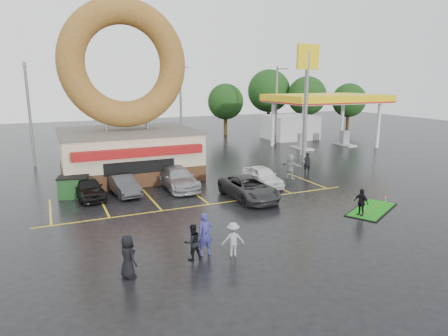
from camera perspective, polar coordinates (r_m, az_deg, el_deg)
name	(u,v)px	position (r m, az deg, el deg)	size (l,w,h in m)	color
ground	(233,222)	(21.79, 1.27, -7.72)	(120.00, 120.00, 0.00)	black
donut_shop	(127,120)	(32.11, -13.69, 6.70)	(10.20, 8.70, 13.50)	#472B19
gas_station	(310,112)	(48.94, 12.14, 7.78)	(12.30, 13.65, 5.90)	silver
shell_sign	(307,81)	(37.45, 11.75, 12.05)	(2.20, 0.36, 10.60)	slate
streetlight_left	(29,112)	(38.50, -26.05, 7.18)	(0.40, 2.21, 9.00)	slate
streetlight_mid	(181,107)	(41.49, -6.16, 8.67)	(0.40, 2.21, 9.00)	slate
streetlight_right	(277,104)	(47.46, 7.54, 9.12)	(0.40, 2.21, 9.00)	slate
tree_far_a	(307,96)	(59.70, 11.76, 10.04)	(5.60, 5.60, 8.00)	#332114
tree_far_b	(349,100)	(61.89, 17.41, 9.21)	(4.90, 4.90, 7.00)	#332114
tree_far_c	(269,91)	(60.85, 6.44, 10.88)	(6.30, 6.30, 9.00)	#332114
tree_far_d	(226,102)	(55.45, 0.22, 9.45)	(4.90, 4.90, 7.00)	#332114
car_black	(88,188)	(27.30, -18.88, -2.66)	(1.65, 4.11, 1.40)	black
car_dgrey	(123,185)	(27.52, -14.21, -2.36)	(1.37, 3.93, 1.30)	#313033
car_silver	(178,178)	(28.35, -6.62, -1.43)	(2.07, 5.09, 1.48)	#97989C
car_grey	(249,188)	(25.75, 3.57, -2.86)	(2.37, 5.13, 1.43)	#2E2E30
car_white	(262,176)	(28.94, 5.52, -1.17)	(1.67, 4.16, 1.42)	white
person_blue	(205,234)	(17.64, -2.67, -9.44)	(0.69, 0.46, 1.90)	navy
person_blackjkt	(192,242)	(17.29, -4.53, -10.49)	(0.77, 0.60, 1.59)	black
person_hoodie	(233,239)	(17.58, 1.31, -10.15)	(0.99, 0.57, 1.53)	gray
person_bystander	(128,257)	(16.20, -13.59, -12.21)	(0.84, 0.55, 1.73)	black
person_cameraman	(361,203)	(23.74, 18.99, -4.68)	(0.93, 0.39, 1.59)	black
person_walker_near	(290,166)	(31.27, 9.46, 0.22)	(1.78, 0.57, 1.92)	#959598
person_walker_far	(307,163)	(33.47, 11.77, 0.74)	(0.62, 0.41, 1.69)	black
dumpster	(74,187)	(27.84, -20.69, -2.62)	(1.80, 1.20, 1.30)	#1B481E
putting_green	(372,209)	(25.25, 20.37, -5.57)	(4.54, 3.59, 0.53)	black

